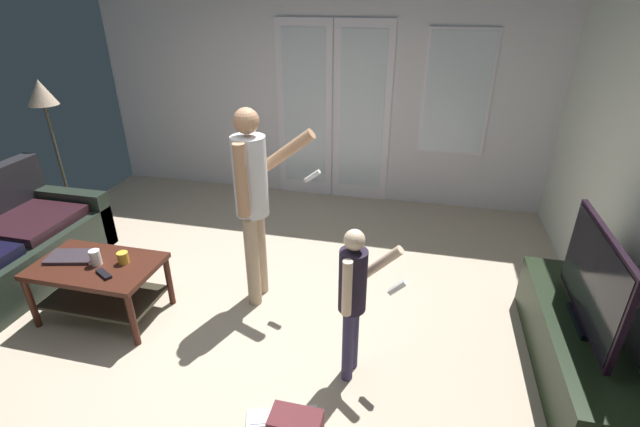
# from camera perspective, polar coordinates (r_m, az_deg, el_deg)

# --- Properties ---
(ground_plane) EXTENTS (5.52, 5.57, 0.02)m
(ground_plane) POSITION_cam_1_polar(r_m,az_deg,el_deg) (3.70, -10.43, -14.21)
(ground_plane) COLOR #BBA890
(wall_back_with_doors) EXTENTS (5.52, 0.09, 2.64)m
(wall_back_with_doors) POSITION_cam_1_polar(r_m,az_deg,el_deg) (5.53, 0.50, 15.04)
(wall_back_with_doors) COLOR silver
(wall_back_with_doors) RESTS_ON ground_plane
(coffee_table) EXTENTS (0.95, 0.58, 0.48)m
(coffee_table) POSITION_cam_1_polar(r_m,az_deg,el_deg) (3.95, -26.29, -7.39)
(coffee_table) COLOR #3E1B12
(coffee_table) RESTS_ON ground_plane
(tv_stand) EXTENTS (0.43, 1.62, 0.42)m
(tv_stand) POSITION_cam_1_polar(r_m,az_deg,el_deg) (3.59, 29.43, -14.71)
(tv_stand) COLOR black
(tv_stand) RESTS_ON ground_plane
(flat_screen_tv) EXTENTS (0.08, 1.00, 0.68)m
(flat_screen_tv) POSITION_cam_1_polar(r_m,az_deg,el_deg) (3.29, 31.50, -7.24)
(flat_screen_tv) COLOR black
(flat_screen_tv) RESTS_ON tv_stand
(person_adult) EXTENTS (0.64, 0.45, 1.64)m
(person_adult) POSITION_cam_1_polar(r_m,az_deg,el_deg) (3.49, -8.51, 2.66)
(person_adult) COLOR tan
(person_adult) RESTS_ON ground_plane
(person_child) EXTENTS (0.42, 0.30, 1.12)m
(person_child) POSITION_cam_1_polar(r_m,az_deg,el_deg) (2.87, 4.32, -10.06)
(person_child) COLOR #383254
(person_child) RESTS_ON ground_plane
(floor_lamp) EXTENTS (0.29, 0.29, 1.59)m
(floor_lamp) POSITION_cam_1_polar(r_m,az_deg,el_deg) (5.51, -31.72, 11.77)
(floor_lamp) COLOR #293221
(floor_lamp) RESTS_ON ground_plane
(loose_keyboard) EXTENTS (0.46, 0.26, 0.02)m
(loose_keyboard) POSITION_cam_1_polar(r_m,az_deg,el_deg) (3.05, -4.83, -24.36)
(loose_keyboard) COLOR white
(loose_keyboard) RESTS_ON ground_plane
(laptop_closed) EXTENTS (0.40, 0.29, 0.03)m
(laptop_closed) POSITION_cam_1_polar(r_m,az_deg,el_deg) (4.05, -29.06, -4.82)
(laptop_closed) COLOR #362E35
(laptop_closed) RESTS_ON coffee_table
(cup_near_edge) EXTENTS (0.08, 0.08, 0.09)m
(cup_near_edge) POSITION_cam_1_polar(r_m,az_deg,el_deg) (3.79, -23.80, -5.17)
(cup_near_edge) COLOR gold
(cup_near_edge) RESTS_ON coffee_table
(cup_by_laptop) EXTENTS (0.08, 0.08, 0.12)m
(cup_by_laptop) POSITION_cam_1_polar(r_m,az_deg,el_deg) (3.85, -26.69, -5.03)
(cup_by_laptop) COLOR white
(cup_by_laptop) RESTS_ON coffee_table
(tv_remote_black) EXTENTS (0.17, 0.13, 0.02)m
(tv_remote_black) POSITION_cam_1_polar(r_m,az_deg,el_deg) (3.71, -25.83, -6.94)
(tv_remote_black) COLOR black
(tv_remote_black) RESTS_ON coffee_table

